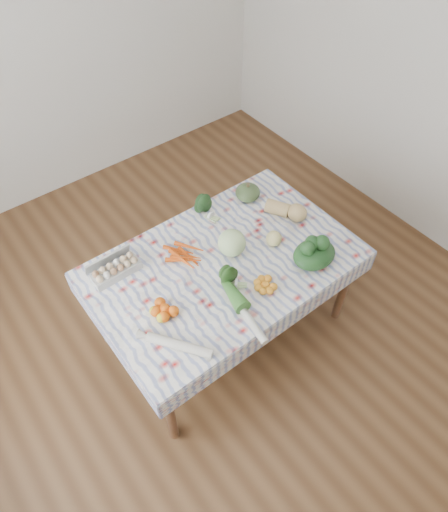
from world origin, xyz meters
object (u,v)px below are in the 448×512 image
at_px(grapefruit, 274,239).
at_px(egg_carton, 116,270).
at_px(kabocha_squash, 248,192).
at_px(dining_table, 224,270).
at_px(butternut_squash, 287,209).
at_px(cabbage, 232,243).

bearing_deg(grapefruit, egg_carton, 156.70).
relative_size(egg_carton, kabocha_squash, 1.75).
relative_size(dining_table, egg_carton, 5.23).
relative_size(kabocha_squash, butternut_squash, 0.63).
bearing_deg(butternut_squash, dining_table, 157.77).
height_order(kabocha_squash, butternut_squash, butternut_squash).
height_order(egg_carton, cabbage, cabbage).
bearing_deg(dining_table, butternut_squash, 6.69).
xyz_separation_m(dining_table, grapefruit, (0.35, -0.07, 0.14)).
distance_m(egg_carton, cabbage, 0.73).
bearing_deg(grapefruit, kabocha_squash, 71.50).
height_order(dining_table, butternut_squash, butternut_squash).
bearing_deg(kabocha_squash, cabbage, -140.82).
bearing_deg(dining_table, grapefruit, -12.13).
bearing_deg(dining_table, kabocha_squash, 36.49).
xyz_separation_m(cabbage, grapefruit, (0.26, -0.11, -0.04)).
bearing_deg(cabbage, kabocha_squash, 39.18).
bearing_deg(butternut_squash, cabbage, 155.01).
bearing_deg(kabocha_squash, egg_carton, -177.77).
relative_size(dining_table, cabbage, 9.01).
relative_size(butternut_squash, grapefruit, 2.69).
distance_m(dining_table, cabbage, 0.20).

